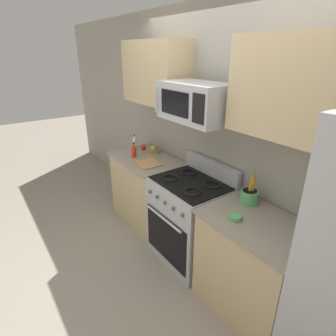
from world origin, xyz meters
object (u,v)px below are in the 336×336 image
fruit_basket (153,150)px  bottle_vinegar (135,143)px  microwave (196,102)px  bottle_hot_sauce (134,150)px  range_oven (190,220)px  apple_loose (143,147)px  cutting_board (148,163)px  utensil_crock (249,196)px  prep_bowl (235,217)px

fruit_basket → bottle_vinegar: bearing=-152.5°
microwave → bottle_vinegar: bearing=179.4°
bottle_vinegar → bottle_hot_sauce: bearing=-31.2°
range_oven → bottle_hot_sauce: 1.13m
apple_loose → bottle_vinegar: (-0.07, -0.09, 0.06)m
apple_loose → bottle_hot_sauce: (0.17, -0.24, 0.05)m
cutting_board → bottle_vinegar: bearing=167.0°
fruit_basket → bottle_vinegar: 0.29m
range_oven → apple_loose: size_ratio=14.70×
microwave → fruit_basket: 1.25m
fruit_basket → cutting_board: fruit_basket is taller
microwave → utensil_crock: (0.59, 0.14, -0.74)m
microwave → apple_loose: 1.40m
range_oven → apple_loose: bearing=173.5°
bottle_hot_sauce → prep_bowl: 1.70m
utensil_crock → bottle_vinegar: (-1.83, -0.13, 0.03)m
cutting_board → bottle_vinegar: 0.57m
range_oven → cutting_board: 0.83m
fruit_basket → bottle_hot_sauce: bottle_hot_sauce is taller
fruit_basket → bottle_vinegar: size_ratio=0.91×
apple_loose → microwave: bearing=-5.1°
range_oven → utensil_crock: size_ratio=3.36×
apple_loose → bottle_hot_sauce: size_ratio=0.40×
apple_loose → bottle_hot_sauce: bearing=-54.8°
range_oven → microwave: bearing=90.1°
apple_loose → cutting_board: size_ratio=0.25×
utensil_crock → bottle_vinegar: bearing=-176.1°
bottle_vinegar → prep_bowl: (1.94, -0.17, -0.07)m
prep_bowl → fruit_basket: bearing=169.7°
bottle_hot_sauce → bottle_vinegar: (-0.24, 0.14, 0.01)m
fruit_basket → prep_bowl: size_ratio=1.77×
utensil_crock → fruit_basket: size_ratio=1.70×
fruit_basket → bottle_hot_sauce: (-0.02, -0.28, 0.04)m
microwave → bottle_vinegar: 1.43m
fruit_basket → prep_bowl: bearing=-10.3°
fruit_basket → cutting_board: size_ratio=0.65×
range_oven → apple_loose: range_oven is taller
microwave → fruit_basket: bearing=171.6°
utensil_crock → cutting_board: bearing=-169.0°
microwave → bottle_hot_sauce: (-1.00, -0.13, -0.73)m
apple_loose → bottle_vinegar: size_ratio=0.35×
microwave → bottle_hot_sauce: size_ratio=3.82×
fruit_basket → cutting_board: (0.29, -0.26, -0.04)m
microwave → utensil_crock: 0.96m
microwave → prep_bowl: bearing=-12.9°
fruit_basket → bottle_hot_sauce: bearing=-93.8°
utensil_crock → bottle_vinegar: 1.83m
utensil_crock → bottle_vinegar: utensil_crock is taller
apple_loose → range_oven: bearing=-6.5°
range_oven → prep_bowl: size_ratio=10.12×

